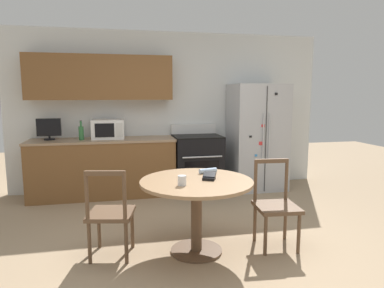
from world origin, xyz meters
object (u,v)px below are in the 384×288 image
(counter_bottle, at_px, (81,133))
(dining_chair_left, at_px, (110,214))
(microwave, at_px, (108,129))
(wallet, at_px, (209,177))
(oven_range, at_px, (197,163))
(dining_chair_right, at_px, (276,206))
(countertop_tv, at_px, (49,128))
(candle_glass, at_px, (182,181))
(refrigerator, at_px, (257,137))

(counter_bottle, height_order, dining_chair_left, counter_bottle)
(counter_bottle, bearing_deg, dining_chair_left, -77.69)
(microwave, height_order, wallet, microwave)
(dining_chair_left, bearing_deg, oven_range, 68.89)
(dining_chair_right, distance_m, dining_chair_left, 1.68)
(microwave, xyz_separation_m, counter_bottle, (-0.39, -0.09, -0.04))
(counter_bottle, xyz_separation_m, wallet, (1.42, -2.16, -0.24))
(countertop_tv, xyz_separation_m, candle_glass, (1.60, -2.43, -0.29))
(wallet, bearing_deg, countertop_tv, 129.90)
(microwave, bearing_deg, refrigerator, -2.78)
(dining_chair_left, bearing_deg, counter_bottle, 113.82)
(microwave, relative_size, countertop_tv, 1.39)
(oven_range, bearing_deg, dining_chair_left, -122.62)
(oven_range, relative_size, dining_chair_right, 1.20)
(candle_glass, bearing_deg, wallet, 27.73)
(oven_range, bearing_deg, refrigerator, -1.94)
(dining_chair_right, height_order, candle_glass, dining_chair_right)
(oven_range, xyz_separation_m, dining_chair_right, (0.33, -2.20, -0.03))
(refrigerator, height_order, countertop_tv, refrigerator)
(counter_bottle, relative_size, dining_chair_left, 0.33)
(countertop_tv, xyz_separation_m, wallet, (1.90, -2.27, -0.30))
(wallet, bearing_deg, dining_chair_left, 175.78)
(dining_chair_left, bearing_deg, candle_glass, -7.67)
(oven_range, relative_size, candle_glass, 11.59)
(refrigerator, distance_m, oven_range, 1.10)
(dining_chair_right, bearing_deg, counter_bottle, -40.88)
(oven_range, distance_m, candle_glass, 2.45)
(refrigerator, bearing_deg, countertop_tv, 177.70)
(refrigerator, xyz_separation_m, dining_chair_right, (-0.69, -2.17, -0.44))
(refrigerator, bearing_deg, microwave, 177.22)
(wallet, bearing_deg, refrigerator, 56.85)
(dining_chair_right, relative_size, dining_chair_left, 1.00)
(counter_bottle, bearing_deg, dining_chair_right, -45.80)
(dining_chair_left, relative_size, candle_glass, 9.68)
(oven_range, bearing_deg, microwave, 176.60)
(dining_chair_left, bearing_deg, wallet, 7.29)
(countertop_tv, bearing_deg, wallet, -50.10)
(microwave, bearing_deg, dining_chair_left, -88.27)
(microwave, bearing_deg, oven_range, -3.40)
(candle_glass, bearing_deg, counter_bottle, 115.75)
(refrigerator, distance_m, dining_chair_left, 3.17)
(microwave, xyz_separation_m, wallet, (1.03, -2.26, -0.28))
(oven_range, xyz_separation_m, wallet, (-0.38, -2.17, 0.30))
(microwave, xyz_separation_m, countertop_tv, (-0.87, 0.01, 0.03))
(dining_chair_right, distance_m, wallet, 0.79)
(countertop_tv, bearing_deg, dining_chair_left, -67.06)
(refrigerator, relative_size, oven_range, 1.62)
(dining_chair_left, xyz_separation_m, candle_glass, (0.66, -0.23, 0.35))
(wallet, bearing_deg, microwave, 114.61)
(refrigerator, xyz_separation_m, oven_range, (-1.02, 0.03, -0.41))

